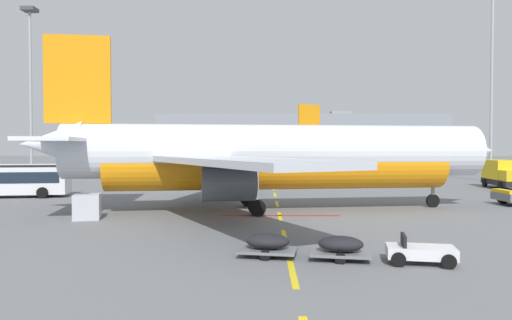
{
  "coord_description": "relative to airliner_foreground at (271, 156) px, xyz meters",
  "views": [
    {
      "loc": [
        16.96,
        -9.96,
        4.58
      ],
      "look_at": [
        16.27,
        30.59,
        3.49
      ],
      "focal_mm": 33.7,
      "sensor_mm": 36.0,
      "label": 1
    }
  ],
  "objects": [
    {
      "name": "apron_light_mast_near",
      "position": [
        -31.98,
        29.54,
        10.65
      ],
      "size": [
        1.8,
        1.8,
        23.28
      ],
      "color": "slate",
      "rests_on": "ground"
    },
    {
      "name": "uld_cargo_container",
      "position": [
        -11.75,
        -4.6,
        -3.15
      ],
      "size": [
        1.92,
        1.89,
        1.6
      ],
      "color": "#B7BCC6",
      "rests_on": "ground"
    },
    {
      "name": "baggage_train",
      "position": [
        2.63,
        -15.36,
        -3.42
      ],
      "size": [
        8.72,
        2.96,
        1.14
      ],
      "color": "silver",
      "rests_on": "ground"
    },
    {
      "name": "airliner_foreground",
      "position": [
        0.0,
        0.0,
        0.0
      ],
      "size": [
        34.77,
        34.23,
        12.2
      ],
      "color": "silver",
      "rests_on": "ground"
    },
    {
      "name": "ground",
      "position": [
        22.53,
        15.22,
        -3.95
      ],
      "size": [
        400.0,
        400.0,
        0.0
      ],
      "primitive_type": "plane",
      "color": "slate"
    },
    {
      "name": "apron_light_mast_far",
      "position": [
        29.32,
        28.87,
        12.81
      ],
      "size": [
        1.8,
        1.8,
        27.25
      ],
      "color": "slate",
      "rests_on": "ground"
    },
    {
      "name": "catering_truck",
      "position": [
        25.79,
        18.38,
        -2.3
      ],
      "size": [
        3.11,
        7.17,
        3.14
      ],
      "color": "black",
      "rests_on": "ground"
    },
    {
      "name": "terminal_satellite",
      "position": [
        10.55,
        115.69,
        3.13
      ],
      "size": [
        84.91,
        26.45,
        15.73
      ],
      "color": "gray",
      "rests_on": "ground"
    },
    {
      "name": "airliner_mid_left",
      "position": [
        -4.09,
        39.57,
        -0.16
      ],
      "size": [
        31.42,
        29.58,
        11.7
      ],
      "color": "white",
      "rests_on": "ground"
    },
    {
      "name": "apron_paint_markings",
      "position": [
        0.53,
        12.84,
        -3.95
      ],
      "size": [
        8.0,
        95.67,
        0.01
      ],
      "color": "yellow",
      "rests_on": "ground"
    }
  ]
}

